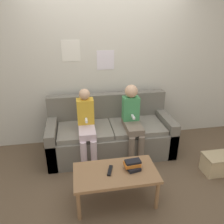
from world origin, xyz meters
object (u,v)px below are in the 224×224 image
at_px(couch, 110,135).
at_px(storage_box, 217,164).
at_px(tv_remote, 110,170).
at_px(person_left, 86,124).
at_px(coffee_table, 116,175).
at_px(person_right, 132,119).

height_order(couch, storage_box, couch).
height_order(tv_remote, storage_box, tv_remote).
bearing_deg(couch, person_left, -152.98).
bearing_deg(storage_box, coffee_table, -170.70).
bearing_deg(couch, tv_remote, -99.90).
relative_size(coffee_table, storage_box, 2.47).
relative_size(person_right, tv_remote, 6.45).
distance_m(coffee_table, tv_remote, 0.09).
xyz_separation_m(coffee_table, storage_box, (1.49, 0.24, -0.22)).
relative_size(coffee_table, person_left, 0.87).
height_order(couch, person_right, person_right).
bearing_deg(storage_box, person_right, 150.69).
bearing_deg(tv_remote, storage_box, 26.44).
xyz_separation_m(person_right, storage_box, (1.08, -0.60, -0.50)).
xyz_separation_m(couch, person_right, (0.30, -0.19, 0.35)).
bearing_deg(coffee_table, person_right, 64.11).
xyz_separation_m(person_left, tv_remote, (0.20, -0.82, -0.19)).
distance_m(couch, tv_remote, 1.04).
xyz_separation_m(person_right, tv_remote, (-0.47, -0.83, -0.22)).
distance_m(coffee_table, storage_box, 1.52).
relative_size(coffee_table, tv_remote, 5.47).
bearing_deg(storage_box, tv_remote, -171.70).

